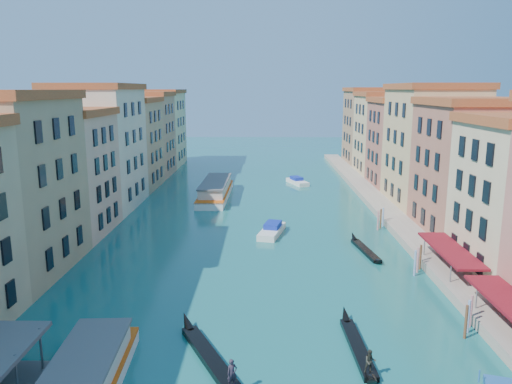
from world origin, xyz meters
TOP-DOWN VIEW (x-y plane):
  - left_bank_palazzos at (-26.00, 64.68)m, footprint 12.80×128.40m
  - right_bank_palazzos at (30.00, 65.00)m, footprint 12.80×128.40m
  - quay at (22.00, 65.00)m, footprint 4.00×140.00m
  - mooring_poles_right at (19.10, 28.80)m, footprint 1.44×54.24m
  - vaporetto_far at (-7.13, 79.03)m, footprint 5.24×21.67m
  - gondola_fore at (-2.01, 21.11)m, footprint 6.86×12.46m
  - gondola_right at (9.37, 22.72)m, footprint 1.44×11.83m
  - gondola_far at (14.74, 47.29)m, footprint 2.48×11.31m
  - motorboat_mid at (3.15, 54.78)m, footprint 4.22×8.07m
  - motorboat_far at (9.19, 92.90)m, footprint 4.71×7.66m

SIDE VIEW (x-z plane):
  - gondola_far at x=14.74m, z-range -0.47..1.13m
  - gondola_fore at x=-2.01m, z-range -0.89..1.79m
  - gondola_right at x=9.37m, z-range -0.73..1.63m
  - quay at x=22.00m, z-range 0.00..1.00m
  - motorboat_far at x=9.19m, z-range -0.17..1.35m
  - motorboat_mid at x=3.15m, z-range -0.18..1.42m
  - mooring_poles_right at x=19.10m, z-range -0.30..2.90m
  - vaporetto_far at x=-7.13m, z-range -0.16..3.05m
  - left_bank_palazzos at x=-26.00m, z-range -0.79..20.21m
  - right_bank_palazzos at x=30.00m, z-range -0.75..20.25m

